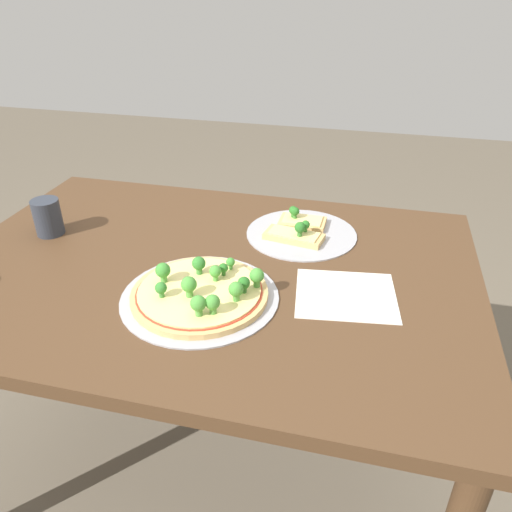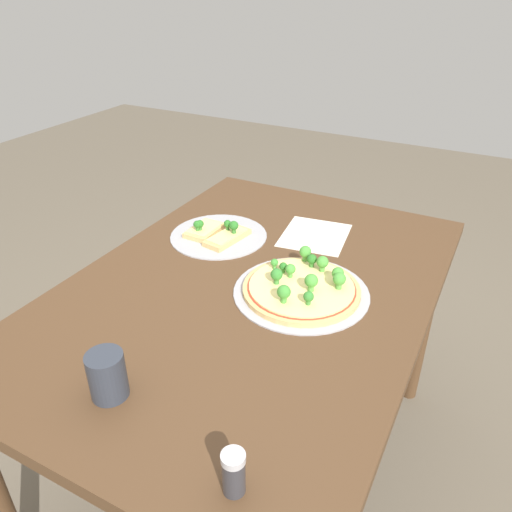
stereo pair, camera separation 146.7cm
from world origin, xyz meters
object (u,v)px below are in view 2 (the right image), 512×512
object	(u,v)px
dining_table	(250,311)
condiment_shaker	(234,473)
pizza_tray_whole	(302,287)
drinking_cup	(107,375)
pizza_tray_slice	(217,234)

from	to	relation	value
dining_table	condiment_shaker	xyz separation A→B (m)	(0.56, 0.27, 0.14)
dining_table	pizza_tray_whole	distance (m)	0.18
pizza_tray_whole	drinking_cup	xyz separation A→B (m)	(0.52, -0.20, 0.03)
pizza_tray_slice	condiment_shaker	bearing A→B (deg)	33.23
pizza_tray_slice	pizza_tray_whole	bearing A→B (deg)	65.61
dining_table	pizza_tray_slice	world-z (taller)	pizza_tray_slice
dining_table	drinking_cup	distance (m)	0.51
pizza_tray_whole	drinking_cup	distance (m)	0.56
pizza_tray_slice	condiment_shaker	world-z (taller)	condiment_shaker
drinking_cup	pizza_tray_whole	bearing A→B (deg)	158.90
pizza_tray_whole	condiment_shaker	size ratio (longest dim) A/B	4.19
pizza_tray_slice	condiment_shaker	size ratio (longest dim) A/B	3.59
condiment_shaker	pizza_tray_slice	bearing A→B (deg)	-146.77
pizza_tray_slice	drinking_cup	bearing A→B (deg)	13.59
pizza_tray_whole	drinking_cup	size ratio (longest dim) A/B	3.54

